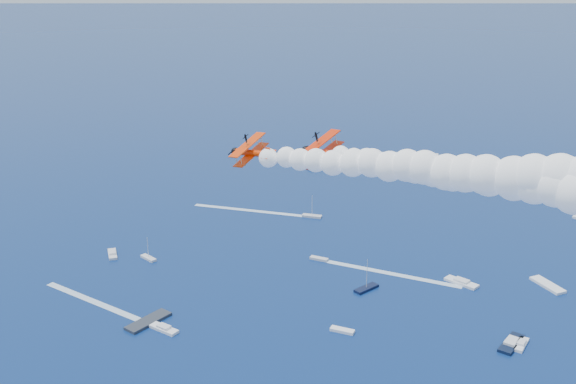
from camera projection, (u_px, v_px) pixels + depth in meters
The scene contains 6 objects.
biplane_lead at pixel (323, 153), 104.38m from camera, with size 7.84×8.79×5.30m, color #F42905, non-canonical shape.
biplane_trail at pixel (252, 153), 103.41m from camera, with size 6.96×7.81×4.70m, color #FF3A05, non-canonical shape.
smoke_trail_lead at pixel (511, 182), 85.18m from camera, with size 58.30×9.09×10.77m, color white, non-canonical shape.
smoke_trail_trail at pixel (447, 170), 88.58m from camera, with size 57.80×14.02×10.77m, color white, non-canonical shape.
spectator_boats at pixel (536, 279), 191.26m from camera, with size 217.80×192.58×0.70m.
boat_wakes at pixel (250, 258), 204.98m from camera, with size 99.49×82.85×0.04m.
Camera 1 is at (66.39, -58.45, 86.37)m, focal length 44.74 mm.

